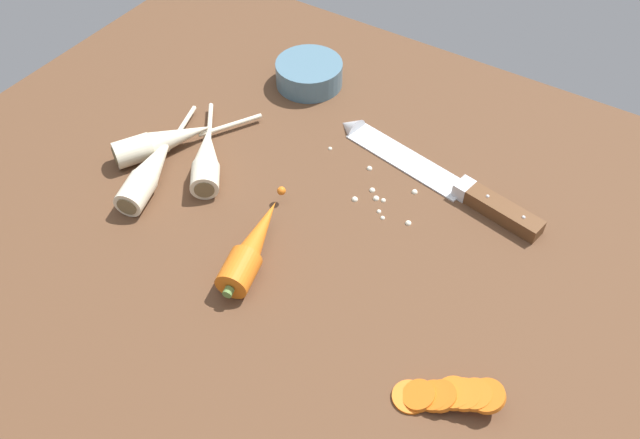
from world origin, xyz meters
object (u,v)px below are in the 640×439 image
at_px(carrot_slice_stack, 448,395).
at_px(chefs_knife, 430,171).
at_px(whole_carrot, 252,246).
at_px(prep_bowl, 309,73).
at_px(parsnip_mid_left, 206,158).
at_px(parsnip_front, 165,141).
at_px(parsnip_mid_right, 151,169).

bearing_deg(carrot_slice_stack, chefs_knife, 119.06).
distance_m(whole_carrot, prep_bowl, 0.38).
bearing_deg(parsnip_mid_left, whole_carrot, -32.44).
bearing_deg(chefs_knife, carrot_slice_stack, -60.94).
bearing_deg(parsnip_front, parsnip_mid_left, 3.21).
distance_m(parsnip_front, parsnip_mid_left, 0.08).
xyz_separation_m(parsnip_front, parsnip_mid_left, (0.08, 0.00, 0.00)).
distance_m(parsnip_mid_right, carrot_slice_stack, 0.51).
bearing_deg(chefs_knife, whole_carrot, -115.58).
height_order(parsnip_mid_right, carrot_slice_stack, parsnip_mid_right).
bearing_deg(whole_carrot, chefs_knife, 64.42).
relative_size(whole_carrot, prep_bowl, 1.69).
relative_size(chefs_knife, carrot_slice_stack, 3.11).
xyz_separation_m(parsnip_front, parsnip_mid_right, (0.02, -0.06, -0.00)).
xyz_separation_m(chefs_knife, prep_bowl, (-0.27, 0.09, 0.01)).
bearing_deg(parsnip_mid_left, parsnip_front, -176.79).
relative_size(parsnip_mid_right, carrot_slice_stack, 2.04).
xyz_separation_m(chefs_knife, parsnip_mid_left, (-0.28, -0.16, 0.01)).
distance_m(chefs_knife, whole_carrot, 0.29).
relative_size(parsnip_mid_right, prep_bowl, 2.07).
distance_m(carrot_slice_stack, prep_bowl, 0.59).
distance_m(parsnip_front, carrot_slice_stack, 0.54).
relative_size(chefs_knife, parsnip_mid_left, 2.00).
bearing_deg(parsnip_mid_right, whole_carrot, -10.31).
bearing_deg(prep_bowl, parsnip_mid_left, -92.92).
xyz_separation_m(chefs_knife, parsnip_front, (-0.35, -0.17, 0.01)).
relative_size(whole_carrot, parsnip_front, 0.89).
bearing_deg(whole_carrot, parsnip_front, 157.78).
distance_m(whole_carrot, carrot_slice_stack, 0.30).
bearing_deg(parsnip_front, carrot_slice_stack, -15.24).
relative_size(parsnip_mid_left, prep_bowl, 1.58).
bearing_deg(parsnip_front, parsnip_mid_right, -66.81).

